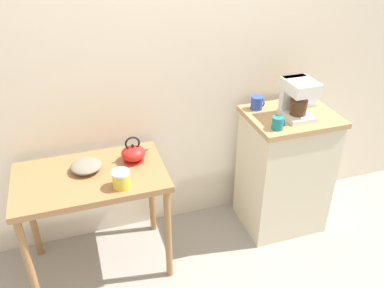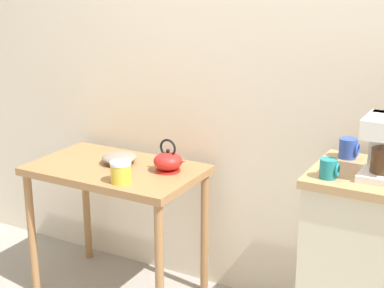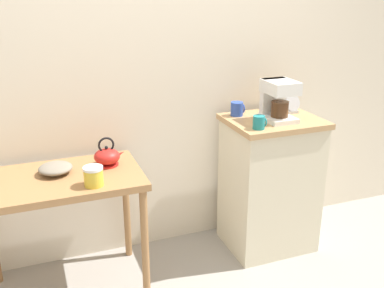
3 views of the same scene
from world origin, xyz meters
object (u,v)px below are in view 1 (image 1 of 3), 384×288
object	(u,v)px
bowl_stoneware	(86,166)
mug_blue	(257,103)
coffee_maker	(297,97)
teakettle	(134,153)
table_clock	(311,99)
canister_enamel	(121,179)
mug_dark_teal	(278,123)

from	to	relation	value
bowl_stoneware	mug_blue	bearing A→B (deg)	6.09
coffee_maker	mug_blue	size ratio (longest dim) A/B	2.83
bowl_stoneware	teakettle	distance (m)	0.30
bowl_stoneware	table_clock	bearing A→B (deg)	2.05
teakettle	canister_enamel	xyz separation A→B (m)	(-0.12, -0.25, -0.00)
mug_dark_teal	table_clock	size ratio (longest dim) A/B	0.66
mug_blue	table_clock	bearing A→B (deg)	-10.65
mug_blue	bowl_stoneware	bearing A→B (deg)	-173.91
canister_enamel	mug_blue	world-z (taller)	mug_blue
teakettle	mug_dark_teal	distance (m)	0.93
teakettle	mug_blue	xyz separation A→B (m)	(0.90, 0.11, 0.17)
coffee_maker	table_clock	xyz separation A→B (m)	(0.18, 0.11, -0.09)
teakettle	table_clock	bearing A→B (deg)	1.62
bowl_stoneware	mug_blue	size ratio (longest dim) A/B	2.06
teakettle	coffee_maker	size ratio (longest dim) A/B	0.72
bowl_stoneware	teakettle	world-z (taller)	teakettle
mug_dark_teal	canister_enamel	bearing A→B (deg)	-176.92
teakettle	canister_enamel	distance (m)	0.28
bowl_stoneware	mug_dark_teal	distance (m)	1.22
canister_enamel	table_clock	xyz separation A→B (m)	(1.39, 0.29, 0.19)
canister_enamel	bowl_stoneware	bearing A→B (deg)	127.31
mug_blue	teakettle	bearing A→B (deg)	-173.18
bowl_stoneware	teakettle	bearing A→B (deg)	3.86
bowl_stoneware	coffee_maker	distance (m)	1.42
coffee_maker	table_clock	size ratio (longest dim) A/B	2.10
mug_blue	table_clock	world-z (taller)	table_clock
canister_enamel	mug_dark_teal	distance (m)	1.03
canister_enamel	table_clock	bearing A→B (deg)	11.73
coffee_maker	mug_blue	xyz separation A→B (m)	(-0.20, 0.18, -0.10)
canister_enamel	coffee_maker	xyz separation A→B (m)	(1.21, 0.18, 0.27)
coffee_maker	mug_dark_teal	xyz separation A→B (m)	(-0.20, -0.13, -0.10)
mug_dark_teal	mug_blue	bearing A→B (deg)	89.45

